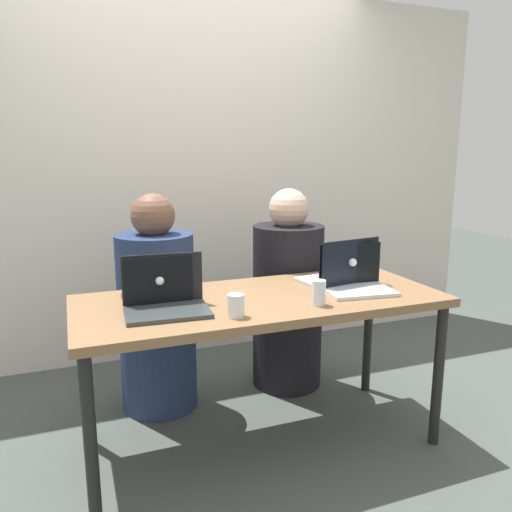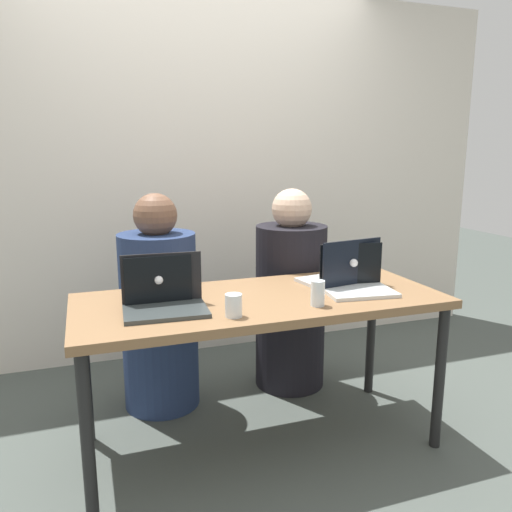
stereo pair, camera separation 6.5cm
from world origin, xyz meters
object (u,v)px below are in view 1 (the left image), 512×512
laptop_front_left (166,300)px  laptop_back_right (340,274)px  water_glass_right (319,294)px  person_on_left (157,315)px  laptop_back_left (157,292)px  laptop_front_right (356,281)px  water_glass_left (236,307)px  person_on_right (288,300)px

laptop_front_left → laptop_back_right: laptop_back_right is taller
water_glass_right → person_on_left: bearing=126.9°
laptop_back_left → water_glass_right: bearing=156.2°
laptop_back_left → laptop_front_right: bearing=171.2°
person_on_left → laptop_front_right: person_on_left is taller
laptop_front_left → water_glass_right: bearing=-10.4°
water_glass_right → water_glass_left: 0.39m
laptop_front_right → laptop_back_left: bearing=177.7°
laptop_back_right → laptop_front_right: 0.14m
laptop_front_right → laptop_back_left: size_ratio=1.19×
laptop_back_right → laptop_back_left: laptop_back_right is taller
laptop_front_right → laptop_back_left: 0.94m
laptop_front_right → water_glass_right: laptop_front_right is taller
laptop_back_left → person_on_left: bearing=-98.2°
water_glass_right → laptop_front_left: bearing=166.5°
person_on_left → laptop_back_right: (0.85, -0.49, 0.27)m
person_on_left → person_on_right: bearing=-170.6°
laptop_back_left → water_glass_left: 0.41m
laptop_front_left → water_glass_left: 0.31m
person_on_right → water_glass_left: person_on_right is taller
laptop_back_right → water_glass_right: 0.40m
laptop_front_left → water_glass_right: 0.66m
laptop_front_right → laptop_back_left: laptop_back_left is taller
laptop_front_left → water_glass_left: laptop_front_left is taller
laptop_front_right → water_glass_right: bearing=-145.7°
person_on_left → person_on_right: size_ratio=1.00×
person_on_right → laptop_front_right: (0.07, -0.63, 0.27)m
laptop_front_left → laptop_back_left: (-0.01, 0.14, -0.00)m
person_on_left → water_glass_right: bearing=136.4°
laptop_back_right → laptop_back_left: 0.93m
laptop_front_left → water_glass_left: size_ratio=3.76×
person_on_left → laptop_front_left: 0.68m
laptop_front_left → laptop_back_right: size_ratio=0.93×
water_glass_right → water_glass_left: water_glass_right is taller
laptop_back_right → laptop_back_left: (-0.93, 0.01, -0.00)m
laptop_front_left → person_on_right: bearing=39.3°
person_on_right → laptop_front_right: 0.69m
person_on_left → person_on_right: (0.79, -0.00, 0.00)m
laptop_front_left → laptop_back_right: (0.91, 0.13, 0.00)m
laptop_back_right → water_glass_left: laptop_back_right is taller
person_on_right → water_glass_right: bearing=70.7°
laptop_front_left → water_glass_left: bearing=-31.6°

